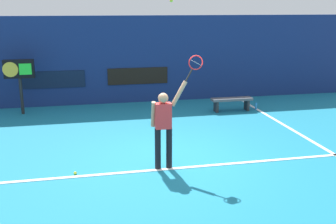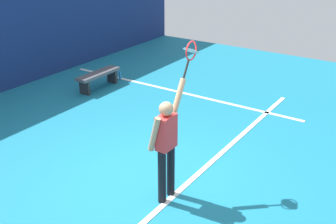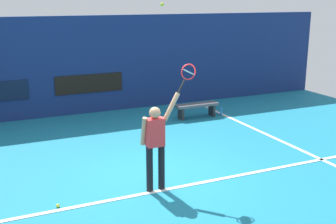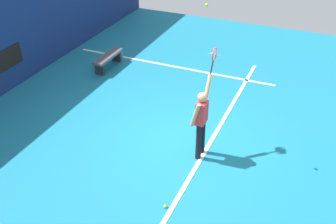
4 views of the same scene
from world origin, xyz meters
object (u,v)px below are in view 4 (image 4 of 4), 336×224
Objects in this scene: tennis_racket at (214,56)px; spare_ball at (165,206)px; court_bench at (108,58)px; water_bottle at (122,54)px; tennis_ball at (207,5)px; tennis_player at (201,119)px.

tennis_racket is 3.41m from spare_ball.
court_bench reaches higher than spare_ball.
spare_ball is at bearing -144.27° from water_bottle.
tennis_racket reaches higher than water_bottle.
tennis_ball is at bearing 171.75° from tennis_racket.
court_bench is 0.92m from water_bottle.
spare_ball is at bearing 178.76° from tennis_racket.
tennis_ball is at bearing 20.74° from tennis_player.
tennis_ball reaches higher than spare_ball.
tennis_ball is 0.28× the size of water_bottle.
tennis_player is 2.13m from spare_ball.
tennis_ball reaches higher than water_bottle.
spare_ball is (-5.13, -4.33, -0.30)m from court_bench.
tennis_player is 5.49m from court_bench.
tennis_racket is (0.67, -0.00, 1.27)m from tennis_player.
tennis_ball is 1.00× the size of spare_ball.
tennis_player is at bearing 179.64° from tennis_racket.
water_bottle is (0.90, 0.00, -0.22)m from court_bench.
court_bench is (2.56, 4.39, -1.94)m from tennis_racket.
court_bench is at bearing 40.20° from spare_ball.
tennis_ball is at bearing -132.44° from water_bottle.
tennis_player is at bearing -133.26° from water_bottle.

